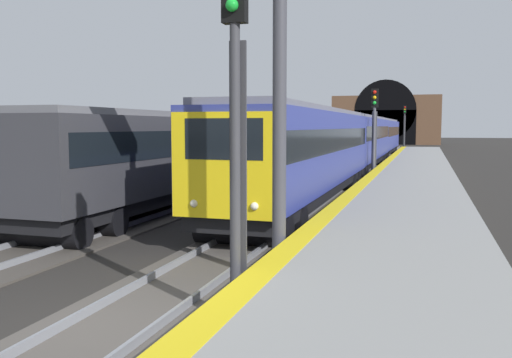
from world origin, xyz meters
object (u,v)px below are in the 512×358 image
at_px(train_main_approaching, 359,140).
at_px(railway_signal_far, 404,124).
at_px(railway_signal_near, 235,109).
at_px(train_adjacent_platform, 247,145).
at_px(overhead_signal_gantry, 88,20).
at_px(railway_signal_mid, 374,126).

relative_size(train_main_approaching, railway_signal_far, 9.36).
bearing_deg(train_main_approaching, railway_signal_near, 3.37).
bearing_deg(railway_signal_far, train_adjacent_platform, -8.36).
bearing_deg(overhead_signal_gantry, railway_signal_mid, -11.35).
relative_size(train_main_approaching, railway_signal_mid, 10.39).
bearing_deg(railway_signal_near, train_adjacent_platform, -162.35).
distance_m(railway_signal_mid, overhead_signal_gantry, 22.01).
height_order(train_main_approaching, overhead_signal_gantry, overhead_signal_gantry).
height_order(train_adjacent_platform, railway_signal_far, railway_signal_far).
bearing_deg(railway_signal_near, railway_signal_far, -180.00).
height_order(train_adjacent_platform, railway_signal_mid, railway_signal_mid).
bearing_deg(overhead_signal_gantry, railway_signal_far, -3.77).
bearing_deg(railway_signal_far, overhead_signal_gantry, -3.77).
xyz_separation_m(railway_signal_far, overhead_signal_gantry, (-65.38, 4.31, 2.01)).
xyz_separation_m(train_adjacent_platform, overhead_signal_gantry, (-18.91, -2.52, 3.40)).
relative_size(train_adjacent_platform, overhead_signal_gantry, 4.10).
xyz_separation_m(railway_signal_mid, railway_signal_far, (43.92, 0.00, 0.32)).
height_order(railway_signal_near, railway_signal_mid, railway_signal_near).
xyz_separation_m(train_adjacent_platform, railway_signal_mid, (2.54, -6.83, 1.06)).
height_order(train_main_approaching, railway_signal_far, railway_signal_far).
relative_size(train_adjacent_platform, railway_signal_mid, 6.87).
bearing_deg(train_main_approaching, railway_signal_far, 177.32).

